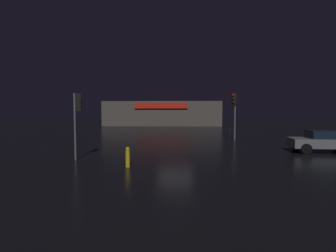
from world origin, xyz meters
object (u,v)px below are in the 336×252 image
object	(u,v)px
car_near	(322,141)
fire_hydrant	(128,157)
traffic_signal_opposite	(234,106)
traffic_signal_main	(77,109)
store_building	(163,113)

from	to	relation	value
car_near	fire_hydrant	xyz separation A→B (m)	(-11.67, -5.19, -0.24)
traffic_signal_opposite	fire_hydrant	xyz separation A→B (m)	(-7.21, -11.97, -2.58)
traffic_signal_main	traffic_signal_opposite	xyz separation A→B (m)	(10.34, 10.30, 0.24)
fire_hydrant	traffic_signal_opposite	bearing A→B (deg)	58.91
traffic_signal_opposite	traffic_signal_main	bearing A→B (deg)	-135.12
store_building	traffic_signal_main	distance (m)	32.56
traffic_signal_opposite	car_near	xyz separation A→B (m)	(4.46, -6.78, -2.34)
store_building	car_near	xyz separation A→B (m)	(12.70, -28.96, -1.32)
store_building	car_near	bearing A→B (deg)	-66.31
traffic_signal_main	car_near	bearing A→B (deg)	13.39
store_building	fire_hydrant	world-z (taller)	store_building
car_near	traffic_signal_main	bearing A→B (deg)	-166.61
fire_hydrant	car_near	bearing A→B (deg)	23.97
car_near	fire_hydrant	size ratio (longest dim) A/B	4.20
traffic_signal_opposite	store_building	bearing A→B (deg)	110.39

